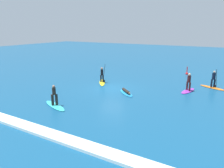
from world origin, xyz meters
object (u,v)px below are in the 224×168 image
Objects in this scene: surfer_on_orange_board at (213,83)px; surfer_on_yellow_board at (102,79)px; marker_buoy at (187,73)px; surfer_on_purple_board at (188,87)px; surfer_on_blue_board at (126,92)px; surfer_on_teal_board at (55,102)px.

surfer_on_yellow_board is at bearing -135.52° from surfer_on_orange_board.
surfer_on_yellow_board reaches higher than marker_buoy.
surfer_on_orange_board reaches higher than surfer_on_purple_board.
surfer_on_teal_board is at bearing -78.14° from surfer_on_blue_board.
surfer_on_orange_board is 2.46× the size of marker_buoy.
surfer_on_orange_board is (7.09, 6.36, 0.39)m from surfer_on_blue_board.
surfer_on_orange_board is at bearing -104.31° from surfer_on_yellow_board.
surfer_on_yellow_board is at bearing -69.25° from surfer_on_purple_board.
surfer_on_orange_board is 0.91× the size of surfer_on_teal_board.
surfer_on_yellow_board is 2.44× the size of marker_buoy.
surfer_on_blue_board is 0.77× the size of surfer_on_teal_board.
surfer_on_purple_board is at bearing 69.79° from surfer_on_teal_board.
surfer_on_yellow_board is 0.99× the size of surfer_on_orange_board.
marker_buoy is at bearing 148.52° from surfer_on_orange_board.
surfer_on_purple_board is at bearing 78.08° from surfer_on_blue_board.
surfer_on_yellow_board is 12.07m from surfer_on_orange_board.
surfer_on_purple_board reaches higher than marker_buoy.
marker_buoy is at bearing 116.29° from surfer_on_blue_board.
surfer_on_blue_board is 6.34m from surfer_on_purple_board.
surfer_on_purple_board is 8.51m from marker_buoy.
surfer_on_teal_board is (-3.46, -6.09, 0.25)m from surfer_on_blue_board.
surfer_on_purple_board is at bearing -115.01° from surfer_on_yellow_board.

